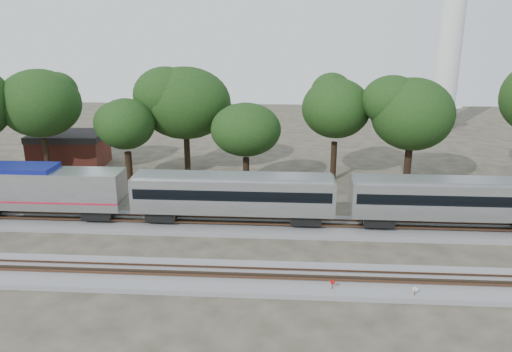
% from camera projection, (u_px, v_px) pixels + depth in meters
% --- Properties ---
extents(ground, '(160.00, 160.00, 0.00)m').
position_uv_depth(ground, '(260.00, 257.00, 40.58)').
color(ground, '#383328').
rests_on(ground, ground).
extents(track_far, '(160.00, 5.00, 0.73)m').
position_uv_depth(track_far, '(264.00, 226.00, 46.24)').
color(track_far, slate).
rests_on(track_far, ground).
extents(track_near, '(160.00, 5.00, 0.73)m').
position_uv_depth(track_near, '(257.00, 278.00, 36.70)').
color(track_near, slate).
rests_on(track_near, ground).
extents(switch_stand_red, '(0.34, 0.15, 1.10)m').
position_uv_depth(switch_stand_red, '(332.00, 285.00, 34.76)').
color(switch_stand_red, '#512D19').
rests_on(switch_stand_red, ground).
extents(switch_stand_white, '(0.32, 0.10, 1.02)m').
position_uv_depth(switch_stand_white, '(415.00, 292.00, 33.96)').
color(switch_stand_white, '#512D19').
rests_on(switch_stand_white, ground).
extents(switch_lever, '(0.53, 0.35, 0.30)m').
position_uv_depth(switch_lever, '(340.00, 295.00, 34.57)').
color(switch_lever, '#512D19').
rests_on(switch_lever, ground).
extents(brick_building, '(9.65, 7.07, 4.46)m').
position_uv_depth(brick_building, '(70.00, 149.00, 65.91)').
color(brick_building, maroon).
rests_on(brick_building, ground).
extents(tree_1, '(9.31, 9.31, 13.12)m').
position_uv_depth(tree_1, '(40.00, 103.00, 58.67)').
color(tree_1, black).
rests_on(tree_1, ground).
extents(tree_2, '(7.30, 7.30, 10.29)m').
position_uv_depth(tree_2, '(126.00, 124.00, 56.91)').
color(tree_2, black).
rests_on(tree_2, ground).
extents(tree_3, '(9.11, 9.11, 12.84)m').
position_uv_depth(tree_3, '(185.00, 103.00, 60.09)').
color(tree_3, black).
rests_on(tree_3, ground).
extents(tree_4, '(7.09, 7.09, 10.00)m').
position_uv_depth(tree_4, '(246.00, 130.00, 54.91)').
color(tree_4, black).
rests_on(tree_4, ground).
extents(tree_5, '(8.87, 8.87, 12.51)m').
position_uv_depth(tree_5, '(336.00, 108.00, 57.95)').
color(tree_5, black).
rests_on(tree_5, ground).
extents(tree_6, '(8.78, 8.78, 12.38)m').
position_uv_depth(tree_6, '(412.00, 114.00, 54.65)').
color(tree_6, black).
rests_on(tree_6, ground).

